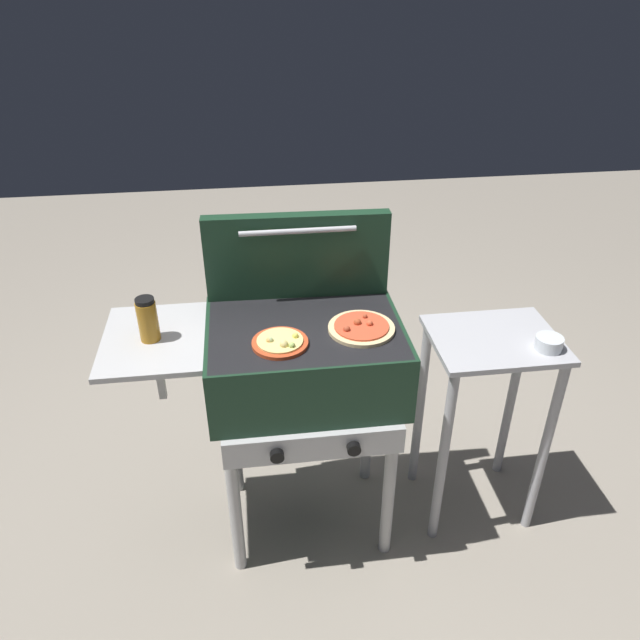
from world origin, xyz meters
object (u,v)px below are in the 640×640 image
Objects in this scene: pizza_pepperoni at (361,328)px; topping_bowl_near at (549,343)px; sauce_jar at (148,319)px; prep_table at (486,391)px; pizza_cheese at (280,342)px; grill at (301,364)px.

pizza_pepperoni is 2.35× the size of topping_bowl_near.
sauce_jar reaches higher than prep_table.
pizza_pepperoni is at bearing -2.96° from sauce_jar.
pizza_cheese reaches higher than topping_bowl_near.
pizza_cheese reaches higher than grill.
pizza_cheese is 0.90m from topping_bowl_near.
topping_bowl_near is (0.89, 0.01, -0.09)m from pizza_cheese.
grill is 6.62× the size of sauce_jar.
sauce_jar is 1.22m from prep_table.
pizza_cheese reaches higher than pizza_pepperoni.
sauce_jar is (-0.66, 0.03, 0.06)m from pizza_pepperoni.
pizza_cheese is 1.21× the size of sauce_jar.
pizza_pepperoni is 0.64m from topping_bowl_near.
topping_bowl_near is at bearing -5.95° from grill.
pizza_pepperoni is at bearing -174.66° from prep_table.
prep_table is at bearing 0.37° from grill.
prep_table is (0.48, 0.05, -0.34)m from pizza_pepperoni.
pizza_cheese is 0.27m from pizza_pepperoni.
sauce_jar is 0.18× the size of prep_table.
topping_bowl_near is (0.82, -0.09, 0.07)m from grill.
grill is at bearing -179.63° from prep_table.
prep_table is (0.67, 0.00, -0.19)m from grill.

